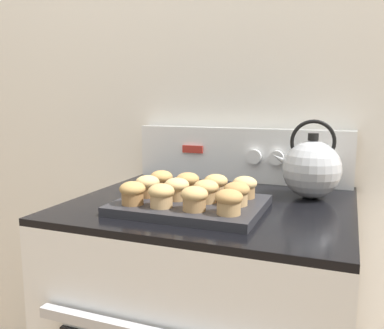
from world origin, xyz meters
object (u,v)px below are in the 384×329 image
muffin_r1_c1 (177,188)px  muffin_r2_c3 (245,186)px  muffin_r0_c1 (161,195)px  muffin_r0_c3 (229,201)px  muffin_r0_c2 (194,198)px  tea_kettle (311,168)px  muffin_pan (191,205)px  muffin_r0_c0 (132,192)px  muffin_r1_c2 (206,190)px  muffin_r2_c2 (216,184)px  muffin_r1_c0 (148,185)px  muffin_r2_c1 (188,182)px  muffin_r1_c3 (237,193)px  muffin_r2_c0 (161,180)px

muffin_r1_c1 → muffin_r2_c3: 0.18m
muffin_r0_c1 → muffin_r0_c3: same height
muffin_r0_c2 → tea_kettle: 0.40m
muffin_pan → muffin_r2_c3: size_ratio=5.69×
muffin_r0_c1 → muffin_r0_c3: bearing=0.3°
muffin_r0_c0 → muffin_r1_c2: size_ratio=1.00×
muffin_r0_c1 → muffin_r2_c2: bearing=63.3°
muffin_r0_c1 → muffin_r2_c3: 0.23m
muffin_r0_c3 → muffin_r2_c2: size_ratio=1.00×
muffin_r1_c1 → muffin_r2_c3: same height
muffin_pan → muffin_r1_c0: bearing=179.4°
muffin_r1_c2 → tea_kettle: size_ratio=0.29×
muffin_r2_c1 → muffin_r1_c0: bearing=-136.8°
muffin_r2_c3 → muffin_r2_c1: bearing=-178.7°
muffin_r0_c0 → muffin_r0_c1: 0.08m
muffin_r0_c1 → muffin_r1_c0: size_ratio=1.00×
muffin_r1_c3 → muffin_r2_c2: (-0.08, 0.08, 0.00)m
muffin_r0_c0 → muffin_r0_c1: size_ratio=1.00×
muffin_r1_c2 → muffin_r1_c3: (0.08, 0.00, 0.00)m
muffin_pan → muffin_r1_c2: bearing=2.2°
muffin_r1_c3 → muffin_r2_c0: 0.25m
muffin_pan → muffin_r1_c3: 0.13m
muffin_r2_c0 → muffin_r2_c2: same height
muffin_r1_c3 → muffin_r2_c3: 0.08m
muffin_r0_c3 → muffin_r1_c3: size_ratio=1.00×
muffin_r0_c1 → muffin_r2_c0: (-0.08, 0.16, 0.00)m
muffin_pan → muffin_r0_c3: size_ratio=5.69×
muffin_r1_c1 → tea_kettle: size_ratio=0.29×
muffin_pan → muffin_r2_c0: bearing=145.8°
muffin_r2_c1 → muffin_r1_c3: bearing=-25.7°
muffin_r1_c3 → tea_kettle: bearing=57.2°
muffin_r0_c1 → muffin_r2_c2: (0.08, 0.17, 0.00)m
muffin_r0_c3 → muffin_r1_c2: same height
muffin_r0_c3 → muffin_r1_c3: same height
muffin_r0_c3 → muffin_r1_c1: 0.18m
muffin_r0_c2 → muffin_r2_c3: same height
muffin_r0_c0 → muffin_r2_c2: 0.23m
muffin_r2_c2 → muffin_r1_c0: bearing=-153.3°
muffin_r1_c0 → muffin_r1_c2: same height
muffin_pan → muffin_r0_c3: (0.12, -0.08, 0.04)m
muffin_r1_c0 → muffin_r1_c2: size_ratio=1.00×
muffin_r2_c0 → muffin_r2_c3: (0.24, 0.00, 0.00)m
muffin_r0_c2 → muffin_r1_c1: bearing=134.7°
muffin_r2_c1 → tea_kettle: 0.35m
muffin_r2_c2 → muffin_r2_c3: (0.08, -0.00, 0.00)m
muffin_r1_c2 → muffin_r2_c0: (-0.16, 0.08, 0.00)m
muffin_r1_c1 → muffin_r1_c2: same height
muffin_r0_c2 → muffin_r2_c2: same height
muffin_pan → muffin_r1_c2: (0.04, 0.00, 0.04)m
muffin_pan → muffin_r2_c2: 0.10m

